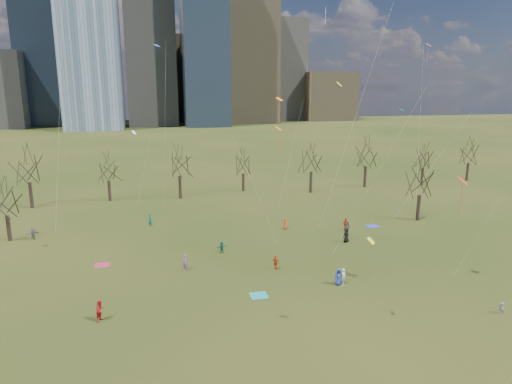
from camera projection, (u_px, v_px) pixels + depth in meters
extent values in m
plane|color=black|center=(285.00, 289.00, 44.35)|extent=(500.00, 500.00, 0.00)
cube|color=slate|center=(149.00, 29.00, 226.18)|extent=(24.00, 24.00, 95.00)
cube|color=#384C66|center=(204.00, 17.00, 221.53)|extent=(22.00, 22.00, 105.00)
cube|color=#726347|center=(249.00, 56.00, 250.33)|extent=(28.00, 28.00, 72.00)
cube|color=#384C66|center=(46.00, 61.00, 231.87)|extent=(25.00, 25.00, 65.00)
cube|color=slate|center=(284.00, 71.00, 271.82)|extent=(22.00, 22.00, 58.00)
cube|color=#726347|center=(173.00, 79.00, 267.57)|extent=(30.00, 30.00, 48.00)
cube|color=#726347|center=(326.00, 96.00, 276.14)|extent=(30.00, 28.00, 28.00)
cylinder|color=black|center=(31.00, 195.00, 73.75)|extent=(0.55, 0.55, 4.28)
cylinder|color=black|center=(109.00, 191.00, 78.47)|extent=(0.52, 0.52, 3.60)
cylinder|color=black|center=(180.00, 187.00, 80.21)|extent=(0.54, 0.54, 4.05)
cylinder|color=black|center=(243.00, 182.00, 85.87)|extent=(0.51, 0.51, 3.38)
cylinder|color=black|center=(311.00, 182.00, 84.75)|extent=(0.54, 0.54, 3.96)
cylinder|color=black|center=(365.00, 177.00, 89.37)|extent=(0.54, 0.54, 4.14)
cylinder|color=black|center=(422.00, 176.00, 91.23)|extent=(0.52, 0.52, 3.51)
cylinder|color=black|center=(467.00, 172.00, 95.84)|extent=(0.53, 0.53, 3.74)
cylinder|color=black|center=(9.00, 228.00, 57.97)|extent=(0.51, 0.51, 3.38)
cylinder|color=black|center=(418.00, 208.00, 66.92)|extent=(0.53, 0.53, 3.83)
cube|color=teal|center=(259.00, 295.00, 42.90)|extent=(1.60, 1.50, 0.03)
cube|color=#2935C0|center=(373.00, 226.00, 64.37)|extent=(1.60, 1.50, 0.03)
cube|color=#AF2341|center=(102.00, 265.00, 50.29)|extent=(1.60, 1.50, 0.03)
imported|color=#2539A2|center=(338.00, 277.00, 45.01)|extent=(0.91, 0.68, 1.71)
imported|color=silver|center=(343.00, 277.00, 45.07)|extent=(0.72, 0.73, 1.70)
imported|color=#AB181A|center=(100.00, 310.00, 38.09)|extent=(1.08, 1.13, 1.84)
imported|color=slate|center=(502.00, 308.00, 39.39)|extent=(0.39, 0.68, 1.04)
imported|color=red|center=(276.00, 262.00, 48.91)|extent=(0.85, 0.98, 1.58)
imported|color=#176B58|center=(222.00, 247.00, 53.78)|extent=(1.41, 0.87, 1.45)
imported|color=black|center=(346.00, 235.00, 57.51)|extent=(1.08, 0.90, 1.90)
imported|color=#9B4D9B|center=(185.00, 263.00, 48.49)|extent=(0.58, 0.75, 1.82)
imported|color=#273BAB|center=(348.00, 226.00, 62.92)|extent=(0.52, 0.59, 1.01)
imported|color=red|center=(345.00, 224.00, 62.46)|extent=(1.09, 0.70, 1.72)
imported|color=slate|center=(33.00, 234.00, 58.62)|extent=(1.44, 1.14, 1.53)
imported|color=red|center=(285.00, 224.00, 62.88)|extent=(0.67, 0.86, 1.56)
imported|color=#1A755D|center=(150.00, 220.00, 64.11)|extent=(0.79, 0.79, 1.85)
plane|color=orange|center=(279.00, 128.00, 50.17)|extent=(1.03, 1.03, 0.36)
cylinder|color=silver|center=(257.00, 194.00, 48.56)|extent=(6.18, 5.07, 13.33)
cylinder|color=orange|center=(278.00, 143.00, 50.52)|extent=(0.04, 0.04, 2.70)
plane|color=yellow|center=(339.00, 84.00, 45.74)|extent=(0.85, 0.85, 0.42)
cylinder|color=silver|center=(375.00, 178.00, 44.87)|extent=(5.17, 7.36, 18.06)
plane|color=red|center=(463.00, 181.00, 41.84)|extent=(1.42, 1.44, 0.71)
cylinder|color=silver|center=(477.00, 237.00, 40.57)|extent=(0.17, 4.94, 9.38)
cylinder|color=red|center=(461.00, 201.00, 42.27)|extent=(0.04, 0.04, 3.15)
cylinder|color=silver|center=(60.00, 107.00, 51.78)|extent=(4.78, 6.18, 31.17)
plane|color=white|center=(326.00, 4.00, 52.85)|extent=(0.80, 0.87, 0.47)
cylinder|color=silver|center=(353.00, 123.00, 54.96)|extent=(6.69, 3.56, 27.14)
cylinder|color=white|center=(326.00, 16.00, 53.13)|extent=(0.04, 0.04, 2.10)
plane|color=green|center=(401.00, 109.00, 60.03)|extent=(1.03, 1.06, 0.41)
cylinder|color=silver|center=(431.00, 168.00, 59.60)|extent=(6.17, 5.93, 14.91)
plane|color=blue|center=(157.00, 45.00, 64.98)|extent=(1.26, 1.25, 0.36)
cylinder|color=silver|center=(165.00, 131.00, 64.11)|extent=(0.97, 7.64, 23.60)
plane|color=orange|center=(279.00, 99.00, 64.67)|extent=(1.39, 1.35, 0.47)
cylinder|color=silver|center=(290.00, 157.00, 65.20)|extent=(2.48, 3.30, 16.13)
cylinder|color=orange|center=(279.00, 112.00, 65.07)|extent=(0.04, 0.04, 3.00)
plane|color=yellow|center=(371.00, 241.00, 34.85)|extent=(0.83, 0.79, 0.42)
cylinder|color=silver|center=(369.00, 296.00, 32.62)|extent=(2.83, 5.52, 6.29)
plane|color=#EC5784|center=(429.00, 45.00, 64.88)|extent=(1.06, 1.02, 0.45)
cylinder|color=silver|center=(420.00, 129.00, 65.66)|extent=(2.91, 3.25, 23.66)
cylinder|color=#EC5784|center=(428.00, 55.00, 65.21)|extent=(0.04, 0.04, 2.40)
plane|color=white|center=(134.00, 132.00, 70.43)|extent=(0.95, 0.98, 0.54)
cylinder|color=silver|center=(144.00, 170.00, 69.31)|extent=(2.41, 5.53, 10.97)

